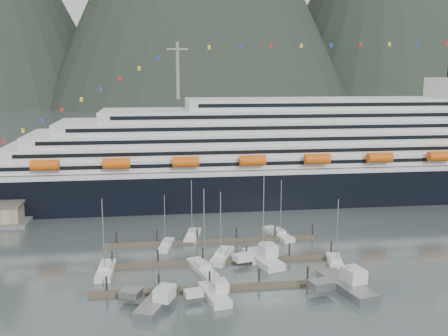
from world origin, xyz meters
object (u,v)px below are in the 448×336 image
at_px(trawler_e, 262,258).
at_px(trawler_b, 214,293).
at_px(sailboat_b, 202,269).
at_px(sailboat_e, 166,245).
at_px(cruise_ship, 311,159).
at_px(trawler_a, 157,300).
at_px(sailboat_d, 264,253).
at_px(sailboat_f, 193,236).
at_px(sailboat_c, 222,257).
at_px(sailboat_h, 335,263).
at_px(trawler_d, 346,285).
at_px(sailboat_a, 106,271).
at_px(sailboat_g, 278,234).

bearing_deg(trawler_e, trawler_b, 127.15).
relative_size(sailboat_b, sailboat_e, 1.38).
height_order(cruise_ship, trawler_a, cruise_ship).
bearing_deg(sailboat_d, trawler_e, -175.68).
bearing_deg(sailboat_f, sailboat_c, -148.90).
relative_size(sailboat_h, trawler_e, 1.16).
height_order(sailboat_b, trawler_d, sailboat_b).
relative_size(sailboat_a, sailboat_c, 1.03).
relative_size(cruise_ship, sailboat_c, 14.14).
bearing_deg(sailboat_b, cruise_ship, -49.46).
distance_m(sailboat_a, sailboat_e, 18.14).
relative_size(cruise_ship, sailboat_f, 14.61).
xyz_separation_m(sailboat_g, trawler_d, (4.46, -32.05, 0.57)).
bearing_deg(trawler_a, trawler_b, -58.41).
xyz_separation_m(sailboat_b, trawler_e, (12.41, 2.98, 0.49)).
bearing_deg(sailboat_d, trawler_d, -131.47).
distance_m(sailboat_e, trawler_e, 22.58).
distance_m(sailboat_b, trawler_a, 16.59).
distance_m(sailboat_b, trawler_b, 12.55).
distance_m(cruise_ship, trawler_e, 60.05).
height_order(sailboat_f, sailboat_h, sailboat_f).
bearing_deg(sailboat_b, sailboat_f, -13.97).
height_order(sailboat_b, sailboat_h, sailboat_b).
bearing_deg(trawler_e, sailboat_g, -39.59).
bearing_deg(sailboat_f, cruise_ship, -35.67).
distance_m(sailboat_b, trawler_e, 12.78).
bearing_deg(sailboat_b, sailboat_h, -105.66).
bearing_deg(sailboat_f, trawler_e, -132.27).
bearing_deg(sailboat_g, trawler_e, 141.54).
relative_size(sailboat_d, trawler_a, 1.41).
relative_size(sailboat_c, sailboat_d, 0.82).
height_order(cruise_ship, sailboat_e, cruise_ship).
distance_m(sailboat_g, trawler_a, 44.13).
height_order(sailboat_g, trawler_b, sailboat_g).
bearing_deg(sailboat_b, sailboat_d, -77.09).
bearing_deg(trawler_d, sailboat_e, 35.01).
xyz_separation_m(sailboat_a, trawler_e, (30.87, 1.52, 0.50)).
relative_size(sailboat_c, trawler_a, 1.15).
xyz_separation_m(sailboat_g, trawler_e, (-7.29, -16.62, 0.52)).
relative_size(cruise_ship, sailboat_d, 11.54).
relative_size(sailboat_d, trawler_e, 1.48).
relative_size(cruise_ship, sailboat_g, 14.85).
xyz_separation_m(sailboat_c, sailboat_d, (8.97, 0.84, 0.02)).
bearing_deg(trawler_d, trawler_a, 79.65).
bearing_deg(sailboat_c, sailboat_b, 165.79).
bearing_deg(sailboat_b, trawler_a, 132.75).
xyz_separation_m(sailboat_b, sailboat_c, (4.63, 6.31, -0.01)).
xyz_separation_m(sailboat_d, sailboat_h, (12.94, -7.54, -0.02)).
bearing_deg(sailboat_c, trawler_e, -91.12).
height_order(cruise_ship, trawler_b, cruise_ship).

